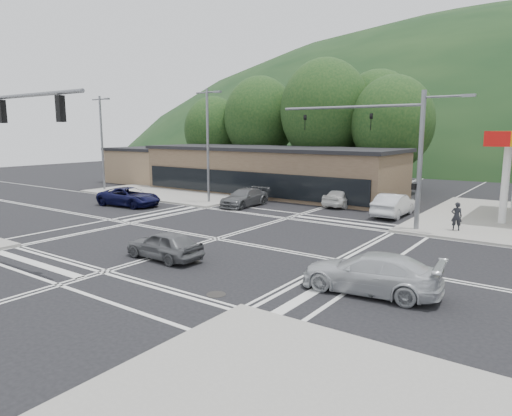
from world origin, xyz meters
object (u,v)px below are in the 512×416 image
Objects in this scene: car_northbound at (244,198)px; car_silver_east at (370,273)px; car_blue_west at (129,197)px; car_grey_center at (164,245)px; car_queue_b at (344,197)px; pedestrian at (457,216)px; car_queue_a at (394,205)px.

car_silver_east is at bearing -39.67° from car_northbound.
car_blue_west is 15.89m from car_grey_center.
pedestrian reaches higher than car_queue_b.
car_queue_b reaches higher than car_blue_west.
car_silver_east is 12.16m from pedestrian.
car_blue_west reaches higher than car_northbound.
car_queue_a reaches higher than car_grey_center.
car_queue_a is at bearing 13.83° from car_northbound.
car_silver_east is (9.28, 1.28, 0.06)m from car_grey_center.
car_northbound is (-5.87, 13.85, 0.01)m from car_grey_center.
car_grey_center is 9.37m from car_silver_east.
pedestrian reaches higher than car_grey_center.
car_queue_a is 1.01× the size of car_northbound.
car_queue_b is at bearing -23.00° from car_queue_a.
pedestrian reaches higher than car_silver_east.
car_queue_a is 5.59m from pedestrian.
car_grey_center is 18.36m from car_queue_b.
car_northbound is at bearing -61.58° from car_blue_west.
car_queue_a is 2.90× the size of pedestrian.
car_blue_west is at bearing -122.55° from car_grey_center.
car_silver_east is 3.06× the size of pedestrian.
car_queue_b is (13.65, 9.58, 0.03)m from car_blue_west.
car_silver_east reaches higher than car_northbound.
car_blue_west is at bearing -8.30° from pedestrian.
car_queue_b is 7.72m from car_northbound.
car_grey_center is 0.89× the size of car_queue_b.
car_grey_center is at bearing 72.87° from car_queue_a.
car_queue_b reaches higher than car_grey_center.
pedestrian reaches higher than car_queue_a.
car_northbound is 2.87× the size of pedestrian.
pedestrian reaches higher than car_northbound.
pedestrian is (0.30, 12.15, 0.24)m from car_silver_east.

